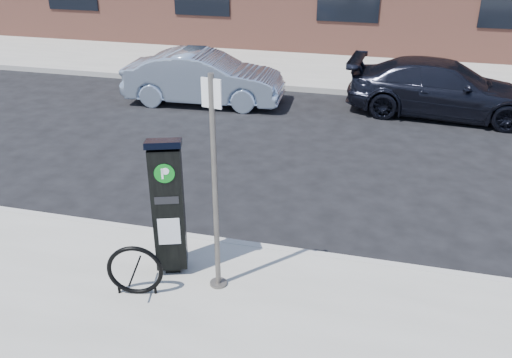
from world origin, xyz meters
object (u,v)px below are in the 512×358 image
(bike_rack, at_px, (135,271))
(car_dark, at_px, (443,89))
(sign_pole, at_px, (215,189))
(parking_kiosk, at_px, (168,205))
(car_silver, at_px, (204,78))

(bike_rack, height_order, car_dark, car_dark)
(sign_pole, distance_m, bike_rack, 1.43)
(parking_kiosk, relative_size, bike_rack, 2.71)
(sign_pole, relative_size, car_silver, 0.68)
(sign_pole, bearing_deg, car_silver, 121.80)
(sign_pole, distance_m, car_dark, 8.59)
(bike_rack, relative_size, car_dark, 0.15)
(parking_kiosk, distance_m, bike_rack, 0.89)
(parking_kiosk, bearing_deg, car_silver, 86.62)
(sign_pole, xyz_separation_m, car_dark, (3.04, 7.99, -0.85))
(parking_kiosk, bearing_deg, car_dark, 44.84)
(bike_rack, bearing_deg, car_silver, 90.34)
(parking_kiosk, xyz_separation_m, sign_pole, (0.68, -0.17, 0.40))
(parking_kiosk, distance_m, sign_pole, 0.81)
(parking_kiosk, height_order, car_dark, parking_kiosk)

